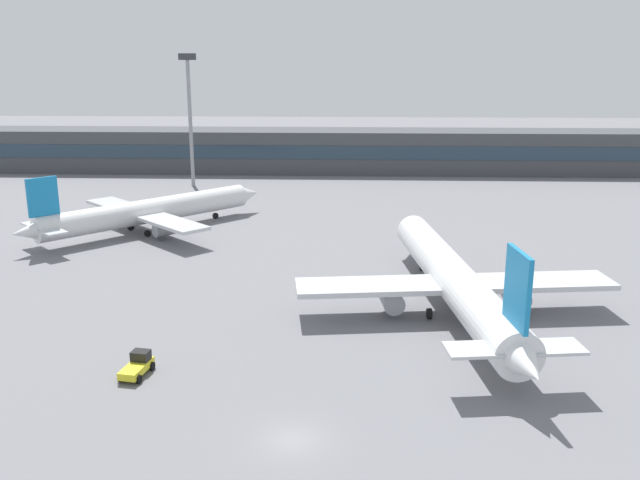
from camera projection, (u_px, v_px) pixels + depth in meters
ground_plane at (318, 264)px, 84.77m from camera, size 400.00×400.00×0.00m
terminal_building at (331, 151)px, 149.32m from camera, size 153.15×12.13×9.00m
airplane_near at (452, 277)px, 68.83m from camera, size 31.61×45.07×11.14m
airplane_mid at (151, 211)px, 99.48m from camera, size 29.80×30.42×9.74m
baggage_tug_yellow at (138, 365)px, 55.38m from camera, size 2.30×3.80×1.75m
floodlight_tower_west at (190, 110)px, 130.72m from camera, size 3.20×0.80×24.92m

